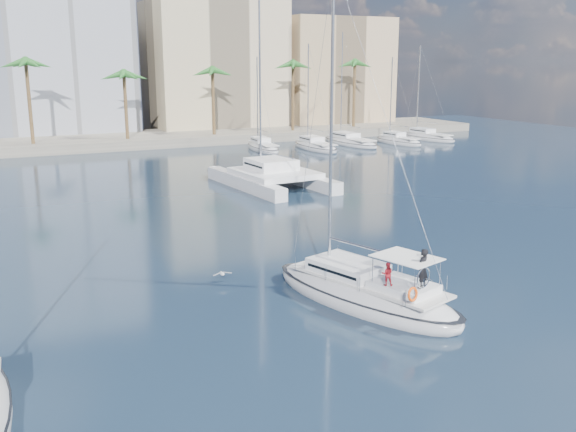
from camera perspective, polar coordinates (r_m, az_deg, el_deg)
ground at (r=32.31m, az=-0.92°, el=-6.42°), size 160.00×160.00×0.00m
quay at (r=90.04m, az=-17.78°, el=6.27°), size 120.00×14.00×1.20m
building_beige at (r=103.55m, az=-6.55°, el=12.91°), size 20.00×14.00×20.00m
building_tan_right at (r=110.16m, az=3.91°, el=12.48°), size 18.00×12.00×18.00m
palm_centre at (r=85.48m, az=-17.83°, el=12.43°), size 3.60×3.60×12.30m
palm_right at (r=96.63m, az=3.03°, el=13.11°), size 3.60×3.60×12.30m
main_sloop at (r=30.44m, az=6.76°, el=-6.79°), size 6.40×11.33×16.04m
catamaran at (r=58.12m, az=-1.42°, el=3.79°), size 7.64×13.79×19.27m
seagull at (r=33.06m, az=-5.87°, el=-5.13°), size 1.02×0.44×0.19m
moored_yacht_a at (r=82.18m, az=-2.25°, el=5.84°), size 3.37×9.52×11.90m
moored_yacht_b at (r=83.24m, az=2.43°, el=5.94°), size 3.32×10.83×13.72m
moored_yacht_c at (r=88.19m, az=5.55°, el=6.32°), size 3.98×12.33×15.54m
moored_yacht_d at (r=90.12m, az=9.76°, el=6.34°), size 3.52×9.55×11.90m
moored_yacht_e at (r=95.60m, az=12.25°, el=6.64°), size 4.61×11.11×13.72m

